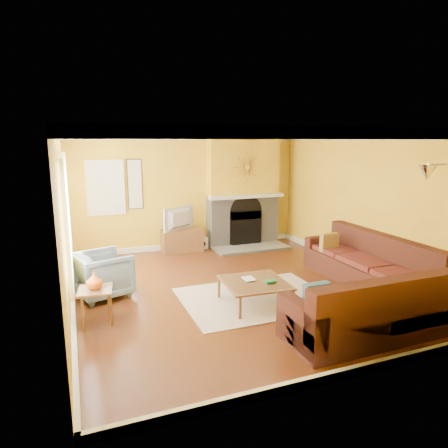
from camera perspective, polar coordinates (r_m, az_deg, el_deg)
name	(u,v)px	position (r m, az deg, el deg)	size (l,w,h in m)	color
floor	(236,289)	(7.19, 1.76, -9.20)	(5.50, 6.00, 0.02)	brown
ceiling	(237,132)	(6.71, 1.91, 13.02)	(5.50, 6.00, 0.02)	white
wall_back	(188,193)	(9.63, -5.18, 4.50)	(5.50, 0.02, 2.70)	yellow
wall_front	(351,263)	(4.29, 17.75, -5.27)	(5.50, 0.02, 2.70)	yellow
wall_left	(63,226)	(6.30, -21.97, -0.20)	(0.02, 6.00, 2.70)	yellow
wall_right	(367,204)	(8.28, 19.72, 2.66)	(0.02, 6.00, 2.70)	yellow
baseboard	(236,285)	(7.17, 1.76, -8.68)	(5.50, 6.00, 0.12)	white
crown_molding	(237,136)	(6.71, 1.90, 12.42)	(5.50, 6.00, 0.12)	white
window_left_near	(66,203)	(7.56, -21.68, 2.85)	(0.06, 1.22, 1.72)	white
window_left_far	(65,223)	(5.68, -21.73, 0.13)	(0.06, 1.22, 1.72)	white
window_back	(105,188)	(9.22, -16.58, 4.99)	(0.82, 0.06, 1.22)	white
wall_art	(135,184)	(9.30, -12.59, 5.56)	(0.34, 0.04, 1.14)	white
fireplace	(243,191)	(9.89, 2.72, 4.73)	(1.80, 0.40, 2.70)	gray
mantel	(247,196)	(9.69, 3.29, 3.98)	(1.92, 0.22, 0.08)	white
hearth	(252,248)	(9.66, 3.96, -3.45)	(1.80, 0.70, 0.06)	gray
sunburst	(247,167)	(9.63, 3.31, 8.12)	(0.70, 0.04, 0.70)	olive
rug	(256,298)	(6.76, 4.55, -10.49)	(2.40, 1.80, 0.02)	beige
sectional_sofa	(332,272)	(6.84, 15.12, -6.66)	(2.93, 3.43, 0.90)	#451E16
coffee_table	(254,293)	(6.47, 4.38, -9.75)	(0.98, 0.98, 0.39)	white
media_console	(182,241)	(9.46, -6.02, -2.37)	(0.95, 0.43, 0.52)	brown
tv	(182,219)	(9.34, -6.09, 0.78)	(0.94, 0.12, 0.54)	black
subwoofer	(201,243)	(9.73, -3.29, -2.67)	(0.27, 0.27, 0.27)	white
armchair	(103,274)	(7.01, -16.86, -6.89)	(0.81, 0.84, 0.76)	slate
side_table	(96,306)	(6.09, -17.79, -11.08)	(0.46, 0.46, 0.51)	brown
vase	(94,281)	(5.96, -18.02, -7.74)	(0.23, 0.23, 0.24)	orange
book	(244,280)	(6.42, 2.83, -7.93)	(0.18, 0.24, 0.02)	white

